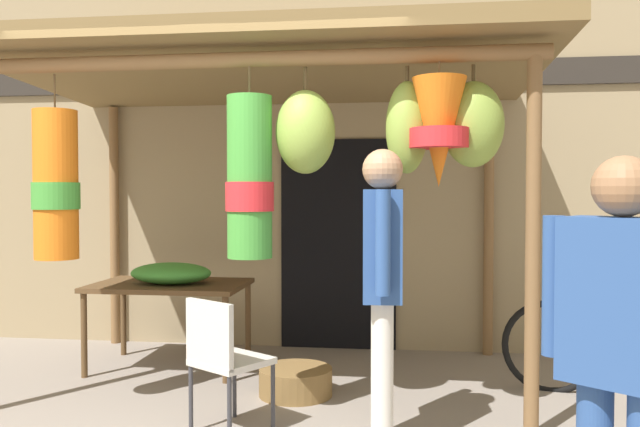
% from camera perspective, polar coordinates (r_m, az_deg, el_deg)
% --- Properties ---
extents(shop_facade, '(12.41, 0.29, 4.18)m').
position_cam_1_polar(shop_facade, '(6.37, -3.75, 7.22)').
color(shop_facade, '#9E8966').
rests_on(shop_facade, ground_plane).
extents(market_stall_canopy, '(4.11, 2.53, 2.57)m').
position_cam_1_polar(market_stall_canopy, '(4.92, -3.88, 10.41)').
color(market_stall_canopy, brown).
rests_on(market_stall_canopy, ground_plane).
extents(display_table, '(1.27, 0.83, 0.73)m').
position_cam_1_polar(display_table, '(5.64, -13.15, -6.72)').
color(display_table, brown).
rests_on(display_table, ground_plane).
extents(flower_heap_on_table, '(0.68, 0.48, 0.18)m').
position_cam_1_polar(flower_heap_on_table, '(5.55, -12.96, -5.18)').
color(flower_heap_on_table, green).
rests_on(flower_heap_on_table, display_table).
extents(folding_chair, '(0.55, 0.55, 0.84)m').
position_cam_1_polar(folding_chair, '(4.08, -8.64, -12.17)').
color(folding_chair, beige).
rests_on(folding_chair, ground_plane).
extents(wicker_basket_by_table, '(0.54, 0.54, 0.20)m').
position_cam_1_polar(wicker_basket_by_table, '(4.89, -2.17, -14.66)').
color(wicker_basket_by_table, brown).
rests_on(wicker_basket_by_table, ground_plane).
extents(parked_bicycle, '(1.72, 0.52, 0.92)m').
position_cam_1_polar(parked_bicycle, '(5.25, 25.49, -10.90)').
color(parked_bicycle, black).
rests_on(parked_bicycle, ground_plane).
extents(customer_foreground, '(0.49, 0.42, 1.62)m').
position_cam_1_polar(customer_foreground, '(2.58, 25.16, -10.26)').
color(customer_foreground, '#2D5193').
rests_on(customer_foreground, ground_plane).
extents(shopper_by_bananas, '(0.24, 0.59, 1.75)m').
position_cam_1_polar(shopper_by_bananas, '(3.80, 5.54, -4.98)').
color(shopper_by_bananas, silver).
rests_on(shopper_by_bananas, ground_plane).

